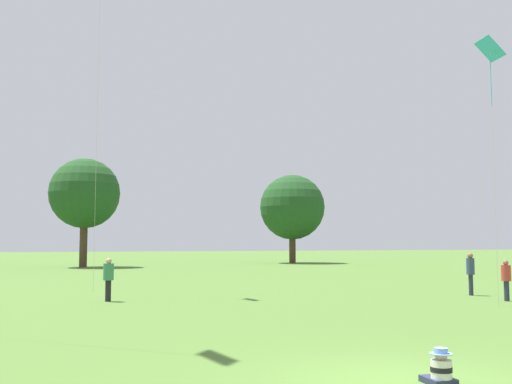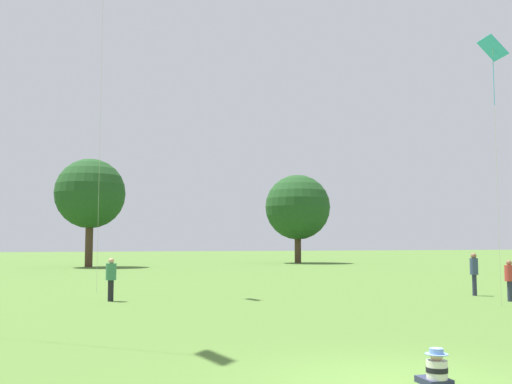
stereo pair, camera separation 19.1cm
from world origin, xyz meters
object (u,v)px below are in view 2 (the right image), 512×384
at_px(person_standing_2, 474,270).
at_px(distant_tree_2, 90,194).
at_px(seated_toddler, 436,369).
at_px(kite_3, 493,56).
at_px(person_standing_1, 111,276).
at_px(distant_tree_1, 298,207).
at_px(person_standing_0, 509,277).

distance_m(person_standing_2, distant_tree_2, 39.04).
relative_size(seated_toddler, kite_3, 0.06).
height_order(person_standing_1, distant_tree_2, distant_tree_2).
bearing_deg(distant_tree_1, kite_3, -105.09).
distance_m(seated_toddler, distant_tree_1, 57.21).
bearing_deg(distant_tree_2, person_standing_2, -70.53).
height_order(seated_toddler, person_standing_1, person_standing_1).
bearing_deg(distant_tree_2, distant_tree_1, 9.24).
xyz_separation_m(person_standing_0, distant_tree_2, (-12.43, 38.91, 5.83)).
bearing_deg(person_standing_2, person_standing_0, 66.10).
distance_m(kite_3, distant_tree_1, 45.61).
height_order(person_standing_1, kite_3, kite_3).
height_order(seated_toddler, person_standing_0, person_standing_0).
xyz_separation_m(person_standing_0, person_standing_1, (-14.21, 5.22, 0.04)).
distance_m(person_standing_1, kite_3, 16.25).
relative_size(seated_toddler, distant_tree_2, 0.06).
relative_size(person_standing_2, distant_tree_2, 0.18).
xyz_separation_m(person_standing_0, distant_tree_1, (10.20, 42.59, 5.24)).
distance_m(person_standing_1, person_standing_2, 14.91).
height_order(seated_toddler, kite_3, kite_3).
xyz_separation_m(person_standing_1, distant_tree_1, (24.40, 37.37, 5.20)).
relative_size(person_standing_1, distant_tree_1, 0.17).
bearing_deg(kite_3, distant_tree_1, 41.14).
xyz_separation_m(seated_toddler, distant_tree_2, (-1.45, 49.13, 6.51)).
xyz_separation_m(distant_tree_1, distant_tree_2, (-22.62, -3.68, 0.58)).
bearing_deg(person_standing_1, kite_3, -126.74).
bearing_deg(person_standing_2, distant_tree_2, -84.28).
xyz_separation_m(seated_toddler, person_standing_2, (11.42, 12.72, 0.84)).
bearing_deg(seated_toddler, kite_3, 48.18).
height_order(person_standing_0, distant_tree_2, distant_tree_2).
bearing_deg(distant_tree_2, person_standing_0, -72.29).
bearing_deg(person_standing_1, distant_tree_2, -12.09).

